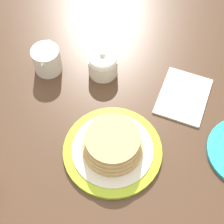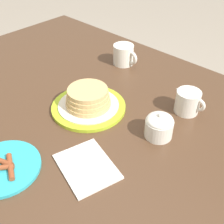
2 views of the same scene
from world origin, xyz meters
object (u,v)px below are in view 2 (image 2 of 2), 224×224
(pancake_plate, at_px, (88,101))
(side_plate_bacon, at_px, (4,167))
(coffee_mug, at_px, (124,55))
(creamer_pitcher, at_px, (187,101))
(napkin, at_px, (87,167))
(sugar_bowl, at_px, (159,126))

(pancake_plate, distance_m, side_plate_bacon, 0.33)
(coffee_mug, distance_m, creamer_pitcher, 0.37)
(pancake_plate, bearing_deg, side_plate_bacon, -85.12)
(creamer_pitcher, bearing_deg, pancake_plate, -139.46)
(coffee_mug, bearing_deg, pancake_plate, -69.21)
(pancake_plate, relative_size, napkin, 1.28)
(side_plate_bacon, distance_m, napkin, 0.21)
(creamer_pitcher, relative_size, napkin, 0.59)
(pancake_plate, xyz_separation_m, creamer_pitcher, (0.24, 0.21, 0.01))
(creamer_pitcher, distance_m, napkin, 0.39)
(sugar_bowl, xyz_separation_m, napkin, (-0.06, -0.23, -0.03))
(side_plate_bacon, height_order, sugar_bowl, sugar_bowl)
(coffee_mug, xyz_separation_m, sugar_bowl, (0.36, -0.26, -0.00))
(creamer_pitcher, bearing_deg, sugar_bowl, -89.11)
(napkin, bearing_deg, coffee_mug, 121.59)
(pancake_plate, bearing_deg, creamer_pitcher, 40.54)
(side_plate_bacon, bearing_deg, napkin, 44.47)
(coffee_mug, bearing_deg, side_plate_bacon, -77.13)
(side_plate_bacon, distance_m, sugar_bowl, 0.43)
(pancake_plate, bearing_deg, napkin, -44.22)
(sugar_bowl, bearing_deg, napkin, -105.55)
(creamer_pitcher, relative_size, sugar_bowl, 1.38)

